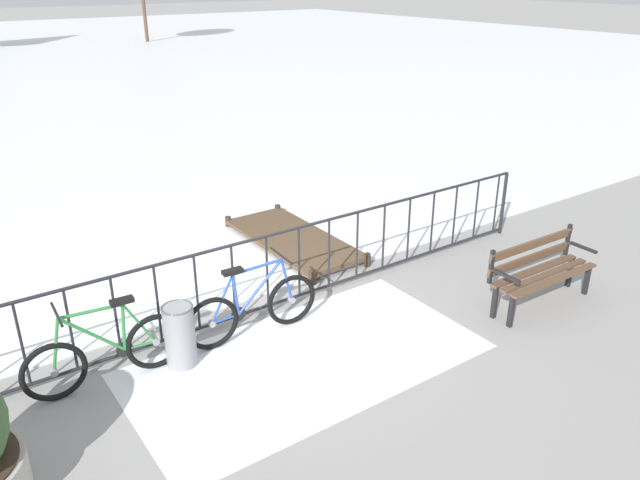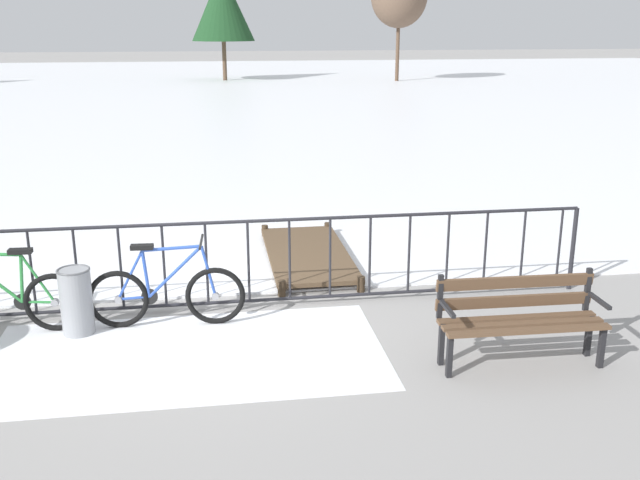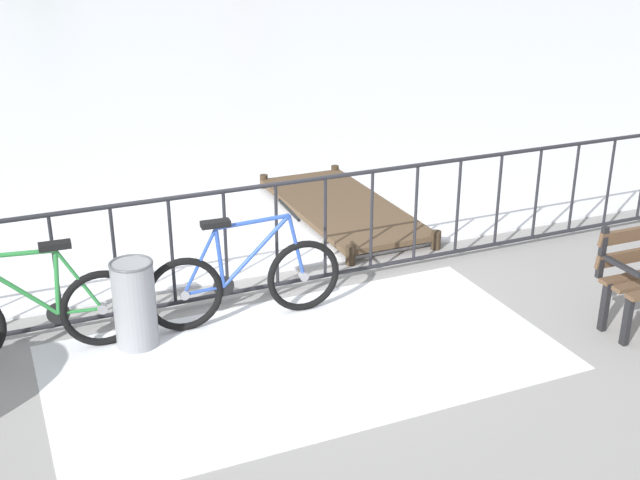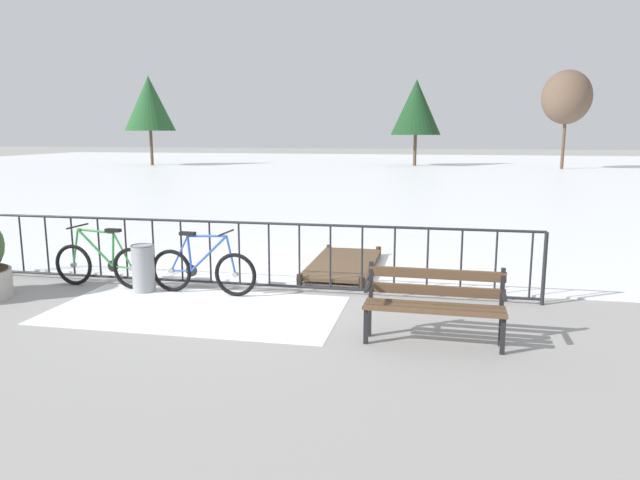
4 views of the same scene
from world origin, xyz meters
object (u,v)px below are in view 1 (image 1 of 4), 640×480
(bicycle_second, at_px, (107,353))
(trash_bin, at_px, (180,335))
(bicycle_near_railing, at_px, (253,309))
(park_bench, at_px, (539,267))

(bicycle_second, xyz_separation_m, trash_bin, (0.76, -0.12, 0.00))
(bicycle_near_railing, height_order, bicycle_second, same)
(bicycle_second, relative_size, park_bench, 1.06)
(trash_bin, bearing_deg, park_bench, -17.37)
(bicycle_near_railing, distance_m, park_bench, 3.73)
(bicycle_second, relative_size, trash_bin, 2.34)
(bicycle_second, height_order, park_bench, bicycle_second)
(park_bench, xyz_separation_m, trash_bin, (-4.39, 1.37, -0.14))
(bicycle_near_railing, xyz_separation_m, bicycle_second, (-1.71, 0.07, 0.00))
(trash_bin, bearing_deg, bicycle_near_railing, 3.18)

